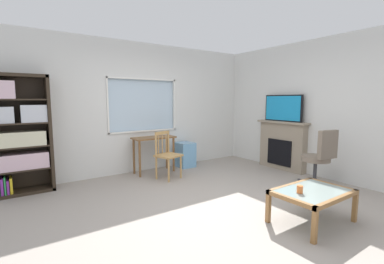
{
  "coord_description": "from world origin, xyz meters",
  "views": [
    {
      "loc": [
        -2.24,
        -2.78,
        1.5
      ],
      "look_at": [
        0.25,
        0.81,
        0.97
      ],
      "focal_mm": 24.89,
      "sensor_mm": 36.0,
      "label": 1
    }
  ],
  "objects_px": {
    "plastic_drawer_unit": "(185,155)",
    "fireplace": "(282,145)",
    "wooden_chair": "(167,155)",
    "tv": "(283,108)",
    "coffee_table": "(312,195)",
    "sippy_cup": "(300,189)",
    "office_chair": "(320,155)",
    "bookshelf": "(18,134)",
    "desk_under_window": "(154,144)"
  },
  "relations": [
    {
      "from": "plastic_drawer_unit",
      "to": "fireplace",
      "type": "bearing_deg",
      "value": -40.39
    },
    {
      "from": "wooden_chair",
      "to": "fireplace",
      "type": "distance_m",
      "value": 2.53
    },
    {
      "from": "plastic_drawer_unit",
      "to": "tv",
      "type": "xyz_separation_m",
      "value": [
        1.6,
        -1.38,
        1.05
      ]
    },
    {
      "from": "wooden_chair",
      "to": "fireplace",
      "type": "relative_size",
      "value": 0.77
    },
    {
      "from": "coffee_table",
      "to": "wooden_chair",
      "type": "bearing_deg",
      "value": 101.84
    },
    {
      "from": "coffee_table",
      "to": "tv",
      "type": "bearing_deg",
      "value": 44.91
    },
    {
      "from": "plastic_drawer_unit",
      "to": "tv",
      "type": "distance_m",
      "value": 2.36
    },
    {
      "from": "coffee_table",
      "to": "sippy_cup",
      "type": "height_order",
      "value": "sippy_cup"
    },
    {
      "from": "plastic_drawer_unit",
      "to": "sippy_cup",
      "type": "bearing_deg",
      "value": -98.06
    },
    {
      "from": "wooden_chair",
      "to": "office_chair",
      "type": "xyz_separation_m",
      "value": [
        1.93,
        -1.93,
        0.09
      ]
    },
    {
      "from": "bookshelf",
      "to": "plastic_drawer_unit",
      "type": "height_order",
      "value": "bookshelf"
    },
    {
      "from": "desk_under_window",
      "to": "office_chair",
      "type": "bearing_deg",
      "value": -51.51
    },
    {
      "from": "office_chair",
      "to": "sippy_cup",
      "type": "height_order",
      "value": "office_chair"
    },
    {
      "from": "office_chair",
      "to": "fireplace",
      "type": "bearing_deg",
      "value": 67.31
    },
    {
      "from": "office_chair",
      "to": "tv",
      "type": "bearing_deg",
      "value": 68.1
    },
    {
      "from": "wooden_chair",
      "to": "sippy_cup",
      "type": "height_order",
      "value": "wooden_chair"
    },
    {
      "from": "tv",
      "to": "coffee_table",
      "type": "height_order",
      "value": "tv"
    },
    {
      "from": "office_chair",
      "to": "bookshelf",
      "type": "bearing_deg",
      "value": 149.11
    },
    {
      "from": "plastic_drawer_unit",
      "to": "fireplace",
      "type": "relative_size",
      "value": 0.47
    },
    {
      "from": "bookshelf",
      "to": "desk_under_window",
      "type": "xyz_separation_m",
      "value": [
        2.32,
        -0.11,
        -0.36
      ]
    },
    {
      "from": "desk_under_window",
      "to": "fireplace",
      "type": "distance_m",
      "value": 2.75
    },
    {
      "from": "wooden_chair",
      "to": "coffee_table",
      "type": "bearing_deg",
      "value": -78.16
    },
    {
      "from": "desk_under_window",
      "to": "plastic_drawer_unit",
      "type": "relative_size",
      "value": 1.57
    },
    {
      "from": "wooden_chair",
      "to": "coffee_table",
      "type": "relative_size",
      "value": 0.96
    },
    {
      "from": "bookshelf",
      "to": "desk_under_window",
      "type": "height_order",
      "value": "bookshelf"
    },
    {
      "from": "wooden_chair",
      "to": "sippy_cup",
      "type": "xyz_separation_m",
      "value": [
        0.33,
        -2.6,
        -0.01
      ]
    },
    {
      "from": "bookshelf",
      "to": "sippy_cup",
      "type": "height_order",
      "value": "bookshelf"
    },
    {
      "from": "wooden_chair",
      "to": "desk_under_window",
      "type": "bearing_deg",
      "value": 92.11
    },
    {
      "from": "plastic_drawer_unit",
      "to": "office_chair",
      "type": "height_order",
      "value": "office_chair"
    },
    {
      "from": "bookshelf",
      "to": "tv",
      "type": "distance_m",
      "value": 4.94
    },
    {
      "from": "wooden_chair",
      "to": "plastic_drawer_unit",
      "type": "xyz_separation_m",
      "value": [
        0.78,
        0.57,
        -0.19
      ]
    },
    {
      "from": "fireplace",
      "to": "sippy_cup",
      "type": "bearing_deg",
      "value": -139.09
    },
    {
      "from": "fireplace",
      "to": "coffee_table",
      "type": "xyz_separation_m",
      "value": [
        -1.84,
        -1.82,
        -0.18
      ]
    },
    {
      "from": "tv",
      "to": "wooden_chair",
      "type": "bearing_deg",
      "value": 161.18
    },
    {
      "from": "bookshelf",
      "to": "sippy_cup",
      "type": "distance_m",
      "value": 4.22
    },
    {
      "from": "desk_under_window",
      "to": "sippy_cup",
      "type": "relative_size",
      "value": 9.6
    },
    {
      "from": "bookshelf",
      "to": "fireplace",
      "type": "bearing_deg",
      "value": -16.84
    },
    {
      "from": "bookshelf",
      "to": "office_chair",
      "type": "height_order",
      "value": "bookshelf"
    },
    {
      "from": "desk_under_window",
      "to": "wooden_chair",
      "type": "bearing_deg",
      "value": -87.89
    },
    {
      "from": "bookshelf",
      "to": "plastic_drawer_unit",
      "type": "bearing_deg",
      "value": -1.06
    },
    {
      "from": "plastic_drawer_unit",
      "to": "fireplace",
      "type": "xyz_separation_m",
      "value": [
        1.62,
        -1.38,
        0.25
      ]
    },
    {
      "from": "fireplace",
      "to": "sippy_cup",
      "type": "relative_size",
      "value": 13.03
    },
    {
      "from": "bookshelf",
      "to": "coffee_table",
      "type": "height_order",
      "value": "bookshelf"
    },
    {
      "from": "plastic_drawer_unit",
      "to": "coffee_table",
      "type": "bearing_deg",
      "value": -94.05
    },
    {
      "from": "desk_under_window",
      "to": "sippy_cup",
      "type": "distance_m",
      "value": 3.14
    },
    {
      "from": "wooden_chair",
      "to": "fireplace",
      "type": "xyz_separation_m",
      "value": [
        2.39,
        -0.81,
        0.06
      ]
    },
    {
      "from": "bookshelf",
      "to": "sippy_cup",
      "type": "relative_size",
      "value": 21.12
    },
    {
      "from": "bookshelf",
      "to": "coffee_table",
      "type": "xyz_separation_m",
      "value": [
        2.89,
        -3.25,
        -0.61
      ]
    },
    {
      "from": "bookshelf",
      "to": "plastic_drawer_unit",
      "type": "distance_m",
      "value": 3.19
    },
    {
      "from": "desk_under_window",
      "to": "fireplace",
      "type": "xyz_separation_m",
      "value": [
        2.41,
        -1.33,
        -0.07
      ]
    }
  ]
}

